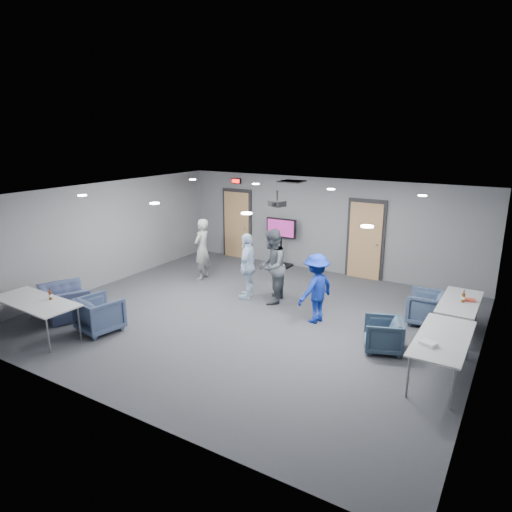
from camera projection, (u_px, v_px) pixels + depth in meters
The scene contains 28 objects.
floor at pixel (252, 317), 10.08m from camera, with size 9.00×9.00×0.00m, color #34363B.
ceiling at pixel (252, 195), 9.36m from camera, with size 9.00×9.00×0.00m, color silver.
wall_back at pixel (325, 225), 13.02m from camera, with size 9.00×0.02×2.70m, color slate.
wall_front at pixel (104, 324), 6.42m from camera, with size 9.00×0.02×2.70m, color slate.
wall_left at pixel (106, 234), 11.96m from camera, with size 0.02×8.00×2.70m, color slate.
wall_right at pixel (486, 297), 7.48m from camera, with size 0.02×8.00×2.70m, color slate.
door_left at pixel (237, 224), 14.55m from camera, with size 1.06×0.17×2.24m.
door_right at pixel (365, 240), 12.46m from camera, with size 1.06×0.17×2.24m.
exit_sign at pixel (236, 181), 14.16m from camera, with size 0.32×0.08×0.16m.
hvac_diffuser at pixel (292, 181), 11.92m from camera, with size 0.60×0.60×0.03m, color black.
downlights at pixel (252, 196), 9.36m from camera, with size 6.18×3.78×0.02m.
person_a at pixel (202, 249), 12.44m from camera, with size 0.61×0.40×1.68m, color gray.
person_b at pixel (272, 266), 10.70m from camera, with size 0.87×0.68×1.79m, color #4C535B.
person_c at pixel (248, 266), 11.02m from camera, with size 0.95×0.40×1.62m, color #C0DAF7.
person_d at pixel (316, 288), 9.64m from camera, with size 0.97×0.56×1.50m, color navy.
chair_right_a at pixel (427, 308), 9.63m from camera, with size 0.75×0.78×0.71m, color #3C4D68.
chair_right_b at pixel (383, 335), 8.46m from camera, with size 0.67×0.69×0.63m, color #324356.
chair_front_a at pixel (100, 314), 9.28m from camera, with size 0.78×0.80×0.73m, color #3A4765.
chair_front_b at pixel (64, 302), 9.99m from camera, with size 1.07×0.93×0.70m, color #3B4466.
table_right_a at pixel (460, 303), 9.01m from camera, with size 0.70×1.68×0.73m.
table_right_b at pixel (443, 339), 7.44m from camera, with size 0.80×1.92×0.73m.
table_front_left at pixel (35, 303), 9.02m from camera, with size 2.00×0.93×0.73m.
bottle_front at pixel (50, 295), 9.04m from camera, with size 0.06×0.06×0.24m.
bottle_right at pixel (463, 298), 8.91m from camera, with size 0.07×0.07×0.26m.
snack_box at pixel (470, 300), 8.99m from camera, with size 0.20×0.14×0.05m, color #DD4A37.
wrapper at pixel (428, 343), 7.15m from camera, with size 0.24×0.17×0.06m, color silver.
tv_stand at pixel (281, 239), 13.59m from camera, with size 0.96×0.46×1.47m.
projector at pixel (277, 203), 10.16m from camera, with size 0.38×0.35×0.35m.
Camera 1 is at (4.90, -7.97, 4.00)m, focal length 32.00 mm.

